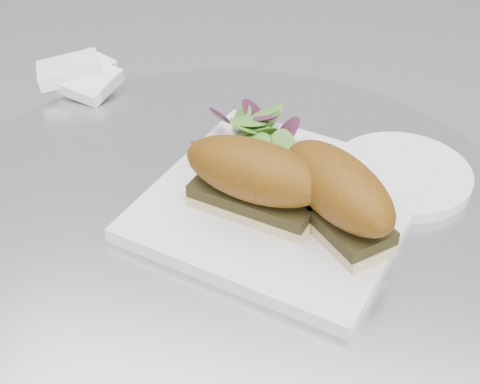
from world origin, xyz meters
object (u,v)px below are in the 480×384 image
object	(u,v)px
sandwich_left	(254,178)
saucer	(402,174)
plate	(280,203)
sandwich_right	(337,193)

from	to	relation	value
sandwich_left	saucer	world-z (taller)	sandwich_left
plate	sandwich_left	distance (m)	0.06
plate	sandwich_right	bearing A→B (deg)	-27.22
saucer	sandwich_left	bearing A→B (deg)	-141.97
sandwich_right	saucer	distance (m)	0.14
plate	sandwich_right	size ratio (longest dim) A/B	1.70
sandwich_right	saucer	size ratio (longest dim) A/B	0.99
sandwich_right	saucer	bearing A→B (deg)	108.18
sandwich_right	saucer	xyz separation A→B (m)	(0.06, 0.12, -0.05)
sandwich_right	sandwich_left	bearing A→B (deg)	-137.37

